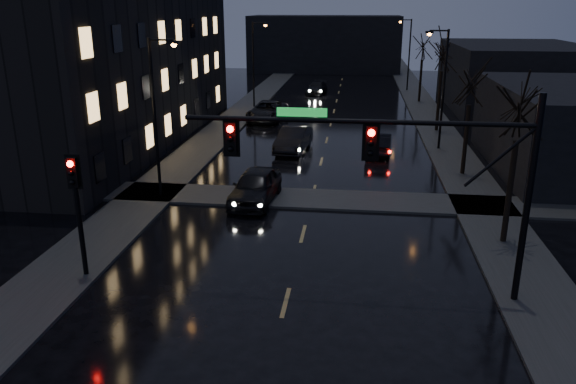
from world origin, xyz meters
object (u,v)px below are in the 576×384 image
(oncoming_car_c, at_px, (267,111))
(lead_car, at_px, (379,143))
(oncoming_car_a, at_px, (255,186))
(oncoming_car_d, at_px, (317,88))
(oncoming_car_b, at_px, (293,139))

(oncoming_car_c, relative_size, lead_car, 1.35)
(oncoming_car_a, relative_size, oncoming_car_d, 1.07)
(oncoming_car_a, xyz_separation_m, oncoming_car_d, (0.35, 36.65, -0.17))
(oncoming_car_d, bearing_deg, oncoming_car_a, -82.86)
(oncoming_car_b, distance_m, oncoming_car_c, 10.89)
(oncoming_car_d, xyz_separation_m, lead_car, (6.10, -26.05, 0.06))
(oncoming_car_b, relative_size, oncoming_car_c, 0.84)
(oncoming_car_b, xyz_separation_m, oncoming_car_c, (-3.43, 10.34, 0.01))
(oncoming_car_a, relative_size, oncoming_car_b, 1.00)
(oncoming_car_d, distance_m, lead_car, 26.75)
(oncoming_car_b, relative_size, oncoming_car_d, 1.08)
(oncoming_car_c, bearing_deg, lead_car, -44.03)
(oncoming_car_a, height_order, oncoming_car_d, oncoming_car_a)
(oncoming_car_b, height_order, oncoming_car_c, oncoming_car_c)
(oncoming_car_b, bearing_deg, oncoming_car_d, 97.33)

